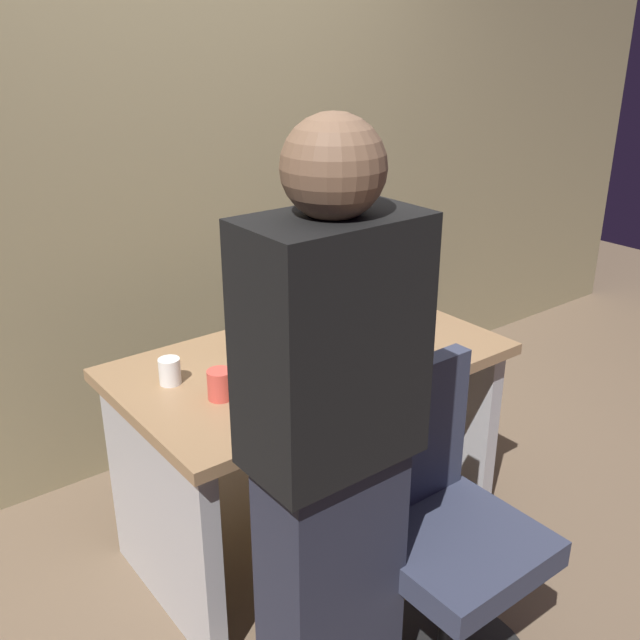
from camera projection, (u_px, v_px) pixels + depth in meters
ground_plane at (312, 531)px, 2.75m from camera, size 9.00×9.00×0.00m
wall_back at (172, 105)px, 2.85m from camera, size 6.40×0.10×3.00m
desk at (311, 416)px, 2.56m from camera, size 1.32×0.76×0.74m
office_chair at (439, 543)px, 2.04m from camera, size 0.52×0.52×0.94m
person_at_desk at (331, 459)px, 1.70m from camera, size 0.40×0.24×1.64m
monitor at (298, 272)px, 2.50m from camera, size 0.54×0.15×0.46m
keyboard at (323, 358)px, 2.43m from camera, size 0.44×0.15×0.02m
mouse at (381, 336)px, 2.58m from camera, size 0.06×0.10×0.03m
cup_near_keyboard at (220, 385)px, 2.17m from camera, size 0.08×0.08×0.09m
cup_by_monitor at (170, 371)px, 2.26m from camera, size 0.07×0.07×0.09m
book_stack at (393, 301)px, 2.75m from camera, size 0.21×0.19×0.15m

